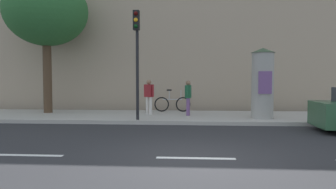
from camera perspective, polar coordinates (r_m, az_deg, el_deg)
name	(u,v)px	position (r m, az deg, el deg)	size (l,w,h in m)	color
ground_plane	(196,158)	(7.43, 4.96, -11.26)	(80.00, 80.00, 0.00)	#2B2B2D
sidewalk_curb	(193,117)	(14.31, 4.50, -4.00)	(36.00, 4.00, 0.15)	#B2ADA3
lane_markings	(196,158)	(7.43, 4.96, -11.23)	(25.80, 0.16, 0.01)	silver
building_backdrop	(193,13)	(19.57, 4.45, 14.26)	(36.00, 5.00, 11.26)	tan
traffic_light	(137,47)	(12.67, -5.58, 8.43)	(0.24, 0.45, 4.26)	black
poster_column	(263,83)	(13.70, 16.50, 2.02)	(0.98, 0.98, 2.89)	#9E9B93
street_tree	(46,11)	(16.56, -20.90, 13.66)	(3.87, 3.87, 6.46)	#4C3826
pedestrian_with_bag	(149,94)	(14.52, -3.42, 0.02)	(0.49, 0.42, 1.58)	silver
pedestrian_tallest	(188,95)	(14.16, 3.61, -0.09)	(0.29, 0.63, 1.55)	#724C84
bicycle_leaning	(172,104)	(15.68, 0.78, -1.66)	(1.77, 0.15, 1.09)	black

